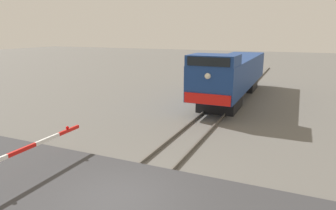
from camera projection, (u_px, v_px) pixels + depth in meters
The scene contains 5 objects.
ground_plane at pixel (118, 203), 9.54m from camera, with size 160.00×160.00×0.00m, color #605E59.
rail_track_left at pixel (100, 196), 9.80m from camera, with size 0.08×80.00×0.15m, color #59544C.
rail_track_right at pixel (138, 206), 9.24m from camera, with size 0.08×80.00×0.15m, color #59544C.
road_surface at pixel (118, 201), 9.52m from camera, with size 36.00×5.19×0.16m, color #38383A.
locomotive at pixel (233, 74), 24.02m from camera, with size 3.01×14.89×3.94m.
Camera 1 is at (4.88, -7.16, 5.31)m, focal length 32.04 mm.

